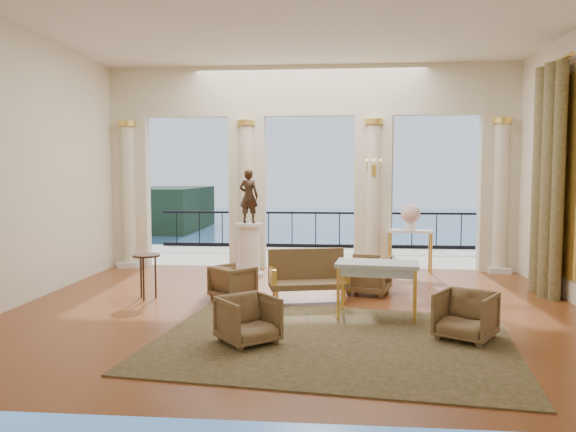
# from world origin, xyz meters

# --- Properties ---
(floor) EXTENTS (9.00, 9.00, 0.00)m
(floor) POSITION_xyz_m (0.00, 0.00, 0.00)
(floor) COLOR #4B1E0B
(floor) RESTS_ON ground
(room_walls) EXTENTS (9.00, 9.00, 9.00)m
(room_walls) POSITION_xyz_m (0.00, -1.12, 2.88)
(room_walls) COLOR white
(room_walls) RESTS_ON ground
(arcade) EXTENTS (9.00, 0.56, 4.50)m
(arcade) POSITION_xyz_m (-0.00, 3.82, 2.58)
(arcade) COLOR beige
(arcade) RESTS_ON ground
(terrace) EXTENTS (10.00, 3.60, 0.10)m
(terrace) POSITION_xyz_m (0.00, 5.80, -0.05)
(terrace) COLOR beige
(terrace) RESTS_ON ground
(balustrade) EXTENTS (9.00, 0.06, 1.03)m
(balustrade) POSITION_xyz_m (0.00, 7.40, 0.41)
(balustrade) COLOR black
(balustrade) RESTS_ON terrace
(palm_tree) EXTENTS (2.00, 2.00, 4.50)m
(palm_tree) POSITION_xyz_m (2.00, 6.60, 4.09)
(palm_tree) COLOR #4C3823
(palm_tree) RESTS_ON terrace
(headland) EXTENTS (22.00, 18.00, 6.00)m
(headland) POSITION_xyz_m (-30.00, 70.00, -3.00)
(headland) COLOR black
(headland) RESTS_ON sea
(sea) EXTENTS (160.00, 160.00, 0.00)m
(sea) POSITION_xyz_m (0.00, 60.00, -6.00)
(sea) COLOR #2A527E
(sea) RESTS_ON ground
(curtain) EXTENTS (0.33, 1.40, 4.09)m
(curtain) POSITION_xyz_m (4.28, 1.50, 2.02)
(curtain) COLOR #4F4526
(curtain) RESTS_ON ground
(window_frame) EXTENTS (0.04, 1.60, 3.40)m
(window_frame) POSITION_xyz_m (4.47, 1.50, 2.10)
(window_frame) COLOR #E6B84B
(window_frame) RESTS_ON room_walls
(wall_sconce) EXTENTS (0.30, 0.11, 0.33)m
(wall_sconce) POSITION_xyz_m (1.40, 3.51, 2.23)
(wall_sconce) COLOR #E6B84B
(wall_sconce) RESTS_ON arcade
(rug) EXTENTS (4.87, 4.00, 0.02)m
(rug) POSITION_xyz_m (0.59, -1.63, 0.01)
(rug) COLOR #2F3218
(rug) RESTS_ON ground
(armchair_a) EXTENTS (0.89, 0.89, 0.67)m
(armchair_a) POSITION_xyz_m (-0.48, -1.81, 0.34)
(armchair_a) COLOR #4D3F23
(armchair_a) RESTS_ON ground
(armchair_b) EXTENTS (0.91, 0.89, 0.70)m
(armchair_b) POSITION_xyz_m (2.29, -1.40, 0.35)
(armchair_b) COLOR #4D3F23
(armchair_b) RESTS_ON ground
(armchair_c) EXTENTS (0.85, 0.88, 0.75)m
(armchair_c) POSITION_xyz_m (1.17, 1.27, 0.37)
(armchair_c) COLOR #4D3F23
(armchair_c) RESTS_ON ground
(armchair_d) EXTENTS (0.85, 0.84, 0.64)m
(armchair_d) POSITION_xyz_m (-1.14, 0.66, 0.32)
(armchair_d) COLOR #4D3F23
(armchair_d) RESTS_ON ground
(settee) EXTENTS (1.40, 0.84, 0.86)m
(settee) POSITION_xyz_m (0.14, 0.65, 0.43)
(settee) COLOR #4D3F23
(settee) RESTS_ON ground
(game_table) EXTENTS (1.28, 0.80, 0.83)m
(game_table) POSITION_xyz_m (1.23, -0.34, 0.74)
(game_table) COLOR #9DB9C3
(game_table) RESTS_ON ground
(pedestal) EXTENTS (0.61, 0.61, 1.12)m
(pedestal) POSITION_xyz_m (-1.20, 2.77, 0.54)
(pedestal) COLOR silver
(pedestal) RESTS_ON ground
(statue) EXTENTS (0.45, 0.34, 1.11)m
(statue) POSITION_xyz_m (-1.20, 2.77, 1.67)
(statue) COLOR #302215
(statue) RESTS_ON pedestal
(console_table) EXTENTS (1.03, 0.57, 0.92)m
(console_table) POSITION_xyz_m (2.20, 3.55, 0.77)
(console_table) COLOR silver
(console_table) RESTS_ON ground
(urn) EXTENTS (0.42, 0.42, 0.56)m
(urn) POSITION_xyz_m (2.20, 3.55, 1.24)
(urn) COLOR white
(urn) RESTS_ON console_table
(side_table) EXTENTS (0.47, 0.47, 0.76)m
(side_table) POSITION_xyz_m (-2.61, 0.54, 0.65)
(side_table) COLOR black
(side_table) RESTS_ON ground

